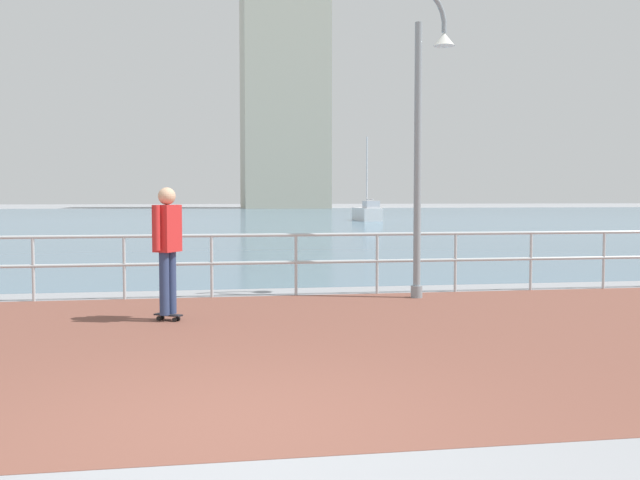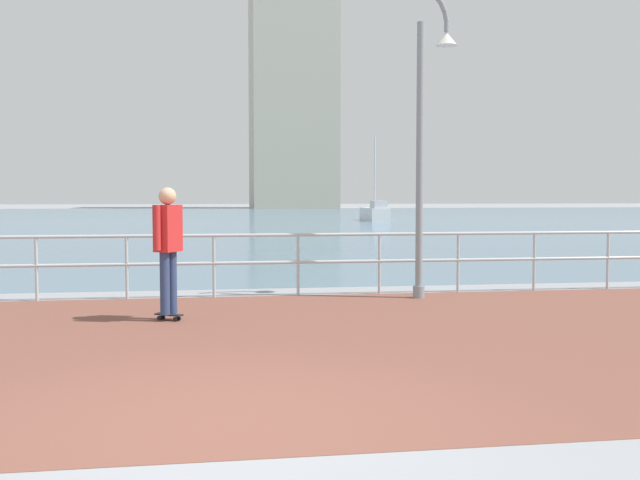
{
  "view_description": "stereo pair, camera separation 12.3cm",
  "coord_description": "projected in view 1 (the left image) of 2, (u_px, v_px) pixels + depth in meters",
  "views": [
    {
      "loc": [
        -0.21,
        -5.23,
        1.67
      ],
      "look_at": [
        1.35,
        4.15,
        1.1
      ],
      "focal_mm": 41.15,
      "sensor_mm": 36.0,
      "label": 1
    },
    {
      "loc": [
        -0.09,
        -5.25,
        1.67
      ],
      "look_at": [
        1.35,
        4.15,
        1.1
      ],
      "focal_mm": 41.15,
      "sensor_mm": 36.0,
      "label": 2
    }
  ],
  "objects": [
    {
      "name": "brick_paving",
      "position": [
        218.0,
        342.0,
        8.35
      ],
      "size": [
        28.0,
        7.6,
        0.01
      ],
      "primitive_type": "cube",
      "color": "brown",
      "rests_on": "ground"
    },
    {
      "name": "skateboarder",
      "position": [
        167.0,
        241.0,
        9.75
      ],
      "size": [
        0.39,
        0.51,
        1.79
      ],
      "color": "black",
      "rests_on": "ground"
    },
    {
      "name": "tower_slate",
      "position": [
        284.0,
        80.0,
        101.25
      ],
      "size": [
        11.47,
        11.67,
        37.07
      ],
      "color": "#B2AD99",
      "rests_on": "ground"
    },
    {
      "name": "sailboat_yellow",
      "position": [
        367.0,
        213.0,
        49.87
      ],
      "size": [
        1.27,
        4.06,
        5.7
      ],
      "color": "white",
      "rests_on": "ground"
    },
    {
      "name": "waterfront_railing",
      "position": [
        212.0,
        254.0,
        12.05
      ],
      "size": [
        25.25,
        0.06,
        1.05
      ],
      "color": "#B2BCC1",
      "rests_on": "ground"
    },
    {
      "name": "ground",
      "position": [
        202.0,
        223.0,
        44.67
      ],
      "size": [
        220.0,
        220.0,
        0.0
      ],
      "primitive_type": "plane",
      "color": "gray"
    },
    {
      "name": "harbor_water",
      "position": [
        201.0,
        218.0,
        56.4
      ],
      "size": [
        180.0,
        88.0,
        0.0
      ],
      "primitive_type": "cube",
      "color": "slate",
      "rests_on": "ground"
    },
    {
      "name": "lamppost",
      "position": [
        426.0,
        127.0,
        11.97
      ],
      "size": [
        0.78,
        0.49,
        5.06
      ],
      "color": "gray",
      "rests_on": "ground"
    }
  ]
}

